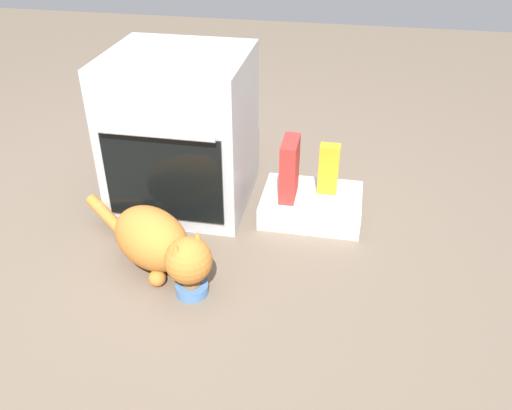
{
  "coord_description": "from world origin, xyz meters",
  "views": [
    {
      "loc": [
        0.72,
        -1.68,
        1.42
      ],
      "look_at": [
        0.38,
        0.1,
        0.25
      ],
      "focal_mm": 37.71,
      "sensor_mm": 36.0,
      "label": 1
    }
  ],
  "objects": [
    {
      "name": "oven",
      "position": [
        -0.04,
        0.48,
        0.36
      ],
      "size": [
        0.62,
        0.61,
        0.72
      ],
      "color": "#B7BABF",
      "rests_on": "ground"
    },
    {
      "name": "cat",
      "position": [
        0.01,
        -0.07,
        0.14
      ],
      "size": [
        0.69,
        0.51,
        0.26
      ],
      "rotation": [
        0.0,
        0.0,
        -0.59
      ],
      "color": "#C6752D",
      "rests_on": "ground"
    },
    {
      "name": "food_bowl",
      "position": [
        0.18,
        -0.18,
        0.03
      ],
      "size": [
        0.13,
        0.13,
        0.07
      ],
      "color": "#4C7AB7",
      "rests_on": "ground"
    },
    {
      "name": "juice_carton",
      "position": [
        0.64,
        0.49,
        0.23
      ],
      "size": [
        0.09,
        0.06,
        0.24
      ],
      "primitive_type": "cube",
      "color": "orange",
      "rests_on": "pantry_cabinet"
    },
    {
      "name": "ground",
      "position": [
        0.0,
        0.0,
        0.0
      ],
      "size": [
        8.0,
        8.0,
        0.0
      ],
      "primitive_type": "plane",
      "color": "#6B5B4C"
    },
    {
      "name": "cereal_box",
      "position": [
        0.47,
        0.43,
        0.25
      ],
      "size": [
        0.07,
        0.18,
        0.28
      ],
      "primitive_type": "cube",
      "color": "#B72D28",
      "rests_on": "pantry_cabinet"
    },
    {
      "name": "pantry_cabinet",
      "position": [
        0.58,
        0.45,
        0.05
      ],
      "size": [
        0.46,
        0.35,
        0.11
      ],
      "primitive_type": "cube",
      "color": "white",
      "rests_on": "ground"
    }
  ]
}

